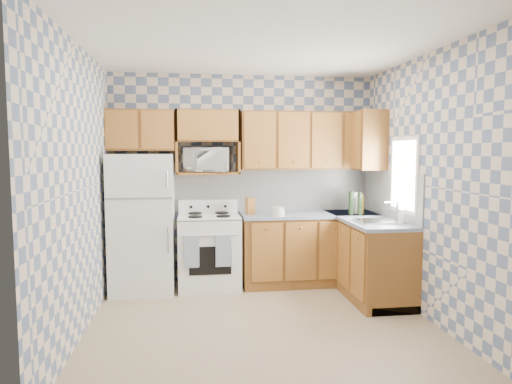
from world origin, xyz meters
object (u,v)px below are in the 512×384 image
Objects in this scene: refrigerator at (143,223)px; stove_body at (209,252)px; microwave at (208,160)px; electric_kettle at (355,205)px.

refrigerator reaches higher than stove_body.
refrigerator is 1.13m from microwave.
microwave is (0.80, 0.21, 0.77)m from refrigerator.
stove_body is 4.23× the size of electric_kettle.
microwave is (-0.00, 0.19, 1.16)m from stove_body.
electric_kettle is at bearing -2.12° from stove_body.
stove_body is at bearing 177.88° from electric_kettle.
microwave is at bearing 90.34° from stove_body.
electric_kettle reaches higher than stove_body.
stove_body is 1.96m from electric_kettle.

